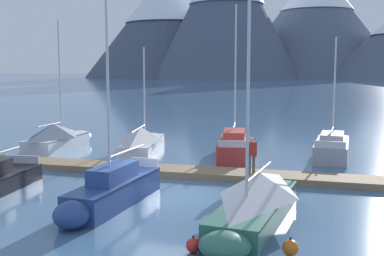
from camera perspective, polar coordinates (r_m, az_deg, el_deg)
The scene contains 14 objects.
ground_plane at distance 19.45m, azimuth -3.54°, elevation -8.02°, with size 700.00×700.00×0.00m, color #426689.
mountain_west_summit at distance 253.84m, azimuth -2.63°, elevation 12.56°, with size 86.28×86.28×55.11m.
mountain_central_massif at distance 222.35m, azimuth 4.06°, elevation 14.58°, with size 64.82×64.82×64.33m.
mountain_shoulder_ridge at distance 254.52m, azimuth 14.35°, elevation 12.14°, with size 86.87×86.87×54.59m.
dock at distance 23.19m, azimuth -0.98°, elevation -5.15°, with size 22.03×3.42×0.30m.
sailboat_nearest_berth at distance 31.42m, azimuth -15.37°, elevation -0.99°, with size 2.33×6.54×7.99m.
sailboat_mid_dock_port at distance 29.60m, azimuth -5.79°, elevation -1.35°, with size 2.51×7.22×6.30m.
sailboat_mid_dock_starboard at distance 18.05m, azimuth -9.58°, elevation -7.27°, with size 2.04×6.39×7.85m.
sailboat_far_berth at distance 28.27m, azimuth 5.01°, elevation -1.95°, with size 2.16×6.99×8.63m.
sailboat_outer_slip at distance 16.14m, azimuth 7.39°, elevation -8.46°, with size 2.84×7.31×7.50m.
sailboat_end_of_dock at distance 28.97m, azimuth 16.13°, elevation -2.07°, with size 2.39×6.76×6.79m.
person_on_dock at distance 22.01m, azimuth 7.02°, elevation -2.91°, with size 0.45×0.44×1.69m.
mooring_buoy_channel_marker at distance 13.79m, azimuth 11.46°, elevation -13.62°, with size 0.45×0.45×0.53m.
mooring_buoy_inner_mooring at distance 13.75m, azimuth 0.16°, elevation -13.61°, with size 0.42×0.42×0.50m.
Camera 1 is at (4.88, -18.13, 5.07)m, focal length 45.44 mm.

